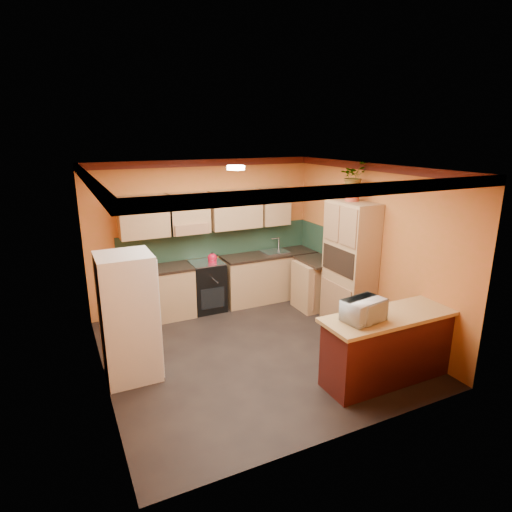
{
  "coord_description": "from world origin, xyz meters",
  "views": [
    {
      "loc": [
        -2.46,
        -5.21,
        3.15
      ],
      "look_at": [
        0.25,
        0.45,
        1.33
      ],
      "focal_mm": 30.0,
      "sensor_mm": 36.0,
      "label": 1
    }
  ],
  "objects_px": {
    "base_cabinets_back": "(238,282)",
    "microwave": "(364,310)",
    "stove": "(207,286)",
    "pantry": "(350,265)",
    "breakfast_bar": "(389,349)",
    "fridge": "(128,317)"
  },
  "relations": [
    {
      "from": "pantry",
      "to": "breakfast_bar",
      "type": "bearing_deg",
      "value": -109.42
    },
    {
      "from": "fridge",
      "to": "breakfast_bar",
      "type": "relative_size",
      "value": 0.94
    },
    {
      "from": "breakfast_bar",
      "to": "stove",
      "type": "bearing_deg",
      "value": 112.9
    },
    {
      "from": "stove",
      "to": "breakfast_bar",
      "type": "height_order",
      "value": "stove"
    },
    {
      "from": "pantry",
      "to": "microwave",
      "type": "distance_m",
      "value": 1.94
    },
    {
      "from": "microwave",
      "to": "base_cabinets_back",
      "type": "bearing_deg",
      "value": 85.31
    },
    {
      "from": "pantry",
      "to": "fridge",
      "type": "bearing_deg",
      "value": -178.45
    },
    {
      "from": "base_cabinets_back",
      "to": "breakfast_bar",
      "type": "relative_size",
      "value": 2.03
    },
    {
      "from": "stove",
      "to": "breakfast_bar",
      "type": "relative_size",
      "value": 0.51
    },
    {
      "from": "base_cabinets_back",
      "to": "fridge",
      "type": "bearing_deg",
      "value": -143.33
    },
    {
      "from": "base_cabinets_back",
      "to": "microwave",
      "type": "distance_m",
      "value": 3.31
    },
    {
      "from": "base_cabinets_back",
      "to": "fridge",
      "type": "distance_m",
      "value": 2.87
    },
    {
      "from": "base_cabinets_back",
      "to": "microwave",
      "type": "bearing_deg",
      "value": -85.23
    },
    {
      "from": "stove",
      "to": "microwave",
      "type": "bearing_deg",
      "value": -74.54
    },
    {
      "from": "base_cabinets_back",
      "to": "stove",
      "type": "height_order",
      "value": "stove"
    },
    {
      "from": "fridge",
      "to": "microwave",
      "type": "relative_size",
      "value": 3.38
    },
    {
      "from": "base_cabinets_back",
      "to": "pantry",
      "type": "relative_size",
      "value": 1.74
    },
    {
      "from": "base_cabinets_back",
      "to": "fridge",
      "type": "xyz_separation_m",
      "value": [
        -2.28,
        -1.7,
        0.41
      ]
    },
    {
      "from": "stove",
      "to": "microwave",
      "type": "xyz_separation_m",
      "value": [
        0.9,
        -3.24,
        0.61
      ]
    },
    {
      "from": "base_cabinets_back",
      "to": "pantry",
      "type": "bearing_deg",
      "value": -50.53
    },
    {
      "from": "stove",
      "to": "pantry",
      "type": "height_order",
      "value": "pantry"
    },
    {
      "from": "pantry",
      "to": "microwave",
      "type": "relative_size",
      "value": 4.17
    }
  ]
}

